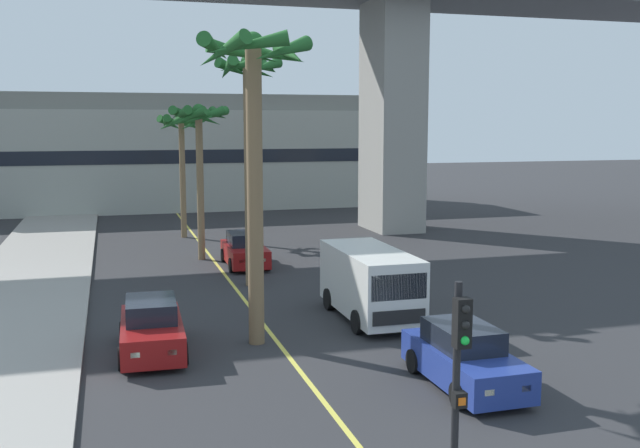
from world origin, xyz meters
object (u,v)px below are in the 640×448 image
car_queue_front (152,329)px  car_queue_second (464,358)px  car_queue_third (245,251)px  palm_tree_near_median (199,129)px  palm_tree_far_median (181,134)px  traffic_light_median_near (458,379)px  palm_tree_farthest_median (249,117)px  delivery_van (370,282)px  palm_tree_mid_median (254,107)px

car_queue_front → car_queue_second: 8.85m
car_queue_third → palm_tree_near_median: palm_tree_near_median is taller
car_queue_third → palm_tree_far_median: (-1.85, 9.47, 5.23)m
car_queue_front → palm_tree_far_median: (3.05, 21.50, 5.23)m
car_queue_front → palm_tree_far_median: bearing=81.9°
traffic_light_median_near → palm_tree_far_median: 32.82m
car_queue_third → palm_tree_farthest_median: 7.35m
car_queue_second → traffic_light_median_near: 7.40m
car_queue_front → car_queue_third: (4.90, 12.03, 0.00)m
delivery_van → palm_tree_far_median: (-4.24, 19.77, 4.66)m
delivery_van → palm_tree_farthest_median: (-2.88, 6.23, 5.53)m
car_queue_second → traffic_light_median_near: size_ratio=0.98×
palm_tree_near_median → palm_tree_farthest_median: bearing=-79.2°
delivery_van → traffic_light_median_near: traffic_light_median_near is taller
car_queue_third → palm_tree_farthest_median: size_ratio=0.45×
car_queue_front → traffic_light_median_near: traffic_light_median_near is taller
delivery_van → traffic_light_median_near: 13.37m
car_queue_front → palm_tree_mid_median: size_ratio=0.45×
car_queue_third → palm_tree_near_median: 6.25m
traffic_light_median_near → palm_tree_mid_median: bearing=94.5°
car_queue_third → traffic_light_median_near: (-0.93, -23.17, 1.99)m
car_queue_second → delivery_van: bearing=90.8°
car_queue_front → car_queue_second: size_ratio=1.01×
car_queue_second → palm_tree_farthest_median: bearing=103.0°
delivery_van → traffic_light_median_near: (-3.32, -12.87, 1.43)m
traffic_light_median_near → palm_tree_far_median: bearing=91.6°
palm_tree_far_median → palm_tree_farthest_median: 13.64m
car_queue_front → traffic_light_median_near: bearing=-70.4°
delivery_van → palm_tree_farthest_median: size_ratio=0.57×
car_queue_third → traffic_light_median_near: 23.28m
car_queue_third → car_queue_front: bearing=-112.2°
car_queue_second → palm_tree_mid_median: bearing=130.6°
traffic_light_median_near → palm_tree_farthest_median: (0.44, 19.10, 4.11)m
traffic_light_median_near → palm_tree_far_median: size_ratio=0.59×
palm_tree_farthest_median → palm_tree_near_median: bearing=100.8°
car_queue_second → car_queue_third: same height
palm_tree_far_median → palm_tree_near_median: bearing=-88.7°
car_queue_second → palm_tree_mid_median: (-4.29, 4.99, 6.30)m
delivery_van → palm_tree_near_median: (-4.08, 12.54, 5.02)m
delivery_van → palm_tree_near_median: palm_tree_near_median is taller
palm_tree_far_median → palm_tree_farthest_median: palm_tree_farthest_median is taller
traffic_light_median_near → palm_tree_far_median: palm_tree_far_median is taller
palm_tree_farthest_median → car_queue_third: bearing=83.1°
car_queue_third → palm_tree_mid_median: (-1.81, -11.92, 6.30)m
car_queue_second → palm_tree_near_median: size_ratio=0.55×
palm_tree_mid_median → palm_tree_far_median: bearing=90.1°
car_queue_second → palm_tree_near_median: 20.38m
palm_tree_near_median → car_queue_second: bearing=-77.7°
palm_tree_farthest_median → delivery_van: bearing=-65.2°
palm_tree_near_median → car_queue_third: bearing=-52.9°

